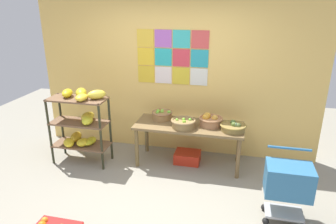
{
  "coord_description": "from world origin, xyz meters",
  "views": [
    {
      "loc": [
        1.02,
        -3.13,
        2.48
      ],
      "look_at": [
        0.07,
        0.93,
        0.97
      ],
      "focal_mm": 32.97,
      "sensor_mm": 36.0,
      "label": 1
    }
  ],
  "objects_px": {
    "fruit_basket_centre": "(162,115)",
    "fruit_basket_right": "(233,127)",
    "fruit_basket_left": "(211,120)",
    "produce_crate_under_table": "(187,157)",
    "banana_shelf_unit": "(81,120)",
    "display_table": "(189,129)",
    "shopping_cart": "(288,183)",
    "fruit_basket_back_left": "(183,123)"
  },
  "relations": [
    {
      "from": "banana_shelf_unit",
      "to": "fruit_basket_centre",
      "type": "relative_size",
      "value": 3.72
    },
    {
      "from": "display_table",
      "to": "fruit_basket_right",
      "type": "relative_size",
      "value": 4.35
    },
    {
      "from": "produce_crate_under_table",
      "to": "fruit_basket_back_left",
      "type": "bearing_deg",
      "value": -104.98
    },
    {
      "from": "display_table",
      "to": "shopping_cart",
      "type": "distance_m",
      "value": 1.72
    },
    {
      "from": "banana_shelf_unit",
      "to": "produce_crate_under_table",
      "type": "bearing_deg",
      "value": 11.94
    },
    {
      "from": "banana_shelf_unit",
      "to": "fruit_basket_centre",
      "type": "distance_m",
      "value": 1.28
    },
    {
      "from": "fruit_basket_left",
      "to": "fruit_basket_back_left",
      "type": "distance_m",
      "value": 0.43
    },
    {
      "from": "fruit_basket_right",
      "to": "shopping_cart",
      "type": "height_order",
      "value": "shopping_cart"
    },
    {
      "from": "fruit_basket_back_left",
      "to": "shopping_cart",
      "type": "height_order",
      "value": "shopping_cart"
    },
    {
      "from": "fruit_basket_left",
      "to": "shopping_cart",
      "type": "relative_size",
      "value": 0.42
    },
    {
      "from": "display_table",
      "to": "fruit_basket_right",
      "type": "distance_m",
      "value": 0.69
    },
    {
      "from": "fruit_basket_left",
      "to": "fruit_basket_right",
      "type": "relative_size",
      "value": 0.95
    },
    {
      "from": "fruit_basket_left",
      "to": "fruit_basket_right",
      "type": "distance_m",
      "value": 0.37
    },
    {
      "from": "display_table",
      "to": "shopping_cart",
      "type": "height_order",
      "value": "shopping_cart"
    },
    {
      "from": "produce_crate_under_table",
      "to": "banana_shelf_unit",
      "type": "bearing_deg",
      "value": -168.06
    },
    {
      "from": "fruit_basket_back_left",
      "to": "produce_crate_under_table",
      "type": "xyz_separation_m",
      "value": [
        0.05,
        0.17,
        -0.66
      ]
    },
    {
      "from": "fruit_basket_right",
      "to": "produce_crate_under_table",
      "type": "height_order",
      "value": "fruit_basket_right"
    },
    {
      "from": "fruit_basket_left",
      "to": "produce_crate_under_table",
      "type": "xyz_separation_m",
      "value": [
        -0.34,
        0.0,
        -0.67
      ]
    },
    {
      "from": "display_table",
      "to": "shopping_cart",
      "type": "bearing_deg",
      "value": -39.15
    },
    {
      "from": "fruit_basket_back_left",
      "to": "shopping_cart",
      "type": "relative_size",
      "value": 0.43
    },
    {
      "from": "banana_shelf_unit",
      "to": "fruit_basket_centre",
      "type": "bearing_deg",
      "value": 20.08
    },
    {
      "from": "banana_shelf_unit",
      "to": "fruit_basket_back_left",
      "type": "height_order",
      "value": "banana_shelf_unit"
    },
    {
      "from": "fruit_basket_right",
      "to": "produce_crate_under_table",
      "type": "xyz_separation_m",
      "value": [
        -0.69,
        0.13,
        -0.65
      ]
    },
    {
      "from": "display_table",
      "to": "fruit_basket_left",
      "type": "xyz_separation_m",
      "value": [
        0.32,
        0.04,
        0.16
      ]
    },
    {
      "from": "fruit_basket_left",
      "to": "fruit_basket_right",
      "type": "xyz_separation_m",
      "value": [
        0.35,
        -0.12,
        -0.02
      ]
    },
    {
      "from": "fruit_basket_centre",
      "to": "fruit_basket_right",
      "type": "distance_m",
      "value": 1.15
    },
    {
      "from": "banana_shelf_unit",
      "to": "fruit_basket_back_left",
      "type": "relative_size",
      "value": 3.26
    },
    {
      "from": "fruit_basket_back_left",
      "to": "produce_crate_under_table",
      "type": "relative_size",
      "value": 0.93
    },
    {
      "from": "banana_shelf_unit",
      "to": "fruit_basket_back_left",
      "type": "distance_m",
      "value": 1.6
    },
    {
      "from": "fruit_basket_centre",
      "to": "produce_crate_under_table",
      "type": "xyz_separation_m",
      "value": [
        0.44,
        -0.09,
        -0.66
      ]
    },
    {
      "from": "display_table",
      "to": "produce_crate_under_table",
      "type": "height_order",
      "value": "display_table"
    },
    {
      "from": "fruit_basket_right",
      "to": "shopping_cart",
      "type": "relative_size",
      "value": 0.45
    },
    {
      "from": "fruit_basket_left",
      "to": "banana_shelf_unit",
      "type": "bearing_deg",
      "value": -170.16
    },
    {
      "from": "fruit_basket_right",
      "to": "banana_shelf_unit",
      "type": "bearing_deg",
      "value": -174.58
    },
    {
      "from": "display_table",
      "to": "fruit_basket_back_left",
      "type": "bearing_deg",
      "value": -116.98
    },
    {
      "from": "fruit_basket_right",
      "to": "display_table",
      "type": "bearing_deg",
      "value": 172.94
    },
    {
      "from": "fruit_basket_left",
      "to": "shopping_cart",
      "type": "xyz_separation_m",
      "value": [
        1.01,
        -1.13,
        -0.25
      ]
    },
    {
      "from": "fruit_basket_left",
      "to": "fruit_basket_centre",
      "type": "bearing_deg",
      "value": 173.16
    },
    {
      "from": "fruit_basket_centre",
      "to": "fruit_basket_back_left",
      "type": "height_order",
      "value": "fruit_basket_centre"
    },
    {
      "from": "fruit_basket_centre",
      "to": "shopping_cart",
      "type": "xyz_separation_m",
      "value": [
        1.8,
        -1.22,
        -0.24
      ]
    },
    {
      "from": "fruit_basket_right",
      "to": "produce_crate_under_table",
      "type": "distance_m",
      "value": 0.96
    },
    {
      "from": "fruit_basket_back_left",
      "to": "fruit_basket_right",
      "type": "height_order",
      "value": "fruit_basket_back_left"
    }
  ]
}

